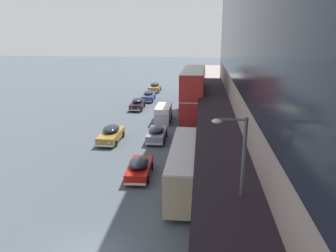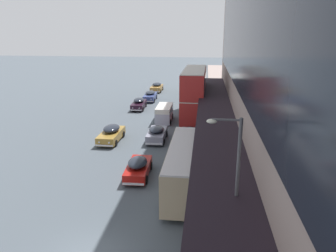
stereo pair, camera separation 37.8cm
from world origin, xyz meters
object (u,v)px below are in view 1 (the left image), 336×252
transit_bus_kerbside_rear (193,93)px  sedan_oncoming_front (157,134)px  sedan_trailing_mid (190,135)px  vw_van (164,112)px  street_lamp (238,185)px  sedan_lead_near (138,104)px  sedan_second_near (149,96)px  sedan_lead_mid (139,167)px  transit_bus_kerbside_front (189,165)px  sedan_oncoming_rear (111,134)px  sedan_second_mid (155,87)px  pedestrian_at_kerb (220,164)px  transit_bus_kerbside_far (196,84)px  fire_hydrant (214,140)px

transit_bus_kerbside_rear → sedan_oncoming_front: 9.35m
sedan_trailing_mid → vw_van: bearing=115.0°
street_lamp → sedan_lead_near: bearing=108.7°
vw_van → street_lamp: 26.11m
sedan_second_near → street_lamp: bearing=-75.0°
sedan_lead_mid → street_lamp: size_ratio=0.61×
street_lamp → vw_van: bearing=103.8°
sedan_lead_mid → vw_van: bearing=89.9°
transit_bus_kerbside_front → street_lamp: street_lamp is taller
sedan_lead_mid → sedan_lead_near: bearing=101.3°
sedan_oncoming_rear → vw_van: 9.10m
sedan_oncoming_front → sedan_lead_mid: (-0.19, -8.43, 0.00)m
transit_bus_kerbside_rear → sedan_trailing_mid: size_ratio=2.41×
transit_bus_kerbside_front → sedan_oncoming_front: transit_bus_kerbside_front is taller
sedan_second_mid → pedestrian_at_kerb: bearing=-74.3°
sedan_lead_mid → pedestrian_at_kerb: bearing=3.2°
sedan_trailing_mid → sedan_lead_mid: bearing=-113.5°
sedan_lead_mid → sedan_oncoming_rear: 8.92m
transit_bus_kerbside_rear → street_lamp: (2.67, -26.12, 0.95)m
sedan_oncoming_front → pedestrian_at_kerb: size_ratio=2.29×
transit_bus_kerbside_far → sedan_second_mid: (-7.38, 2.09, -1.02)m
vw_van → fire_hydrant: bearing=-53.3°
sedan_lead_near → vw_van: 7.43m
transit_bus_kerbside_front → sedan_lead_mid: 4.27m
sedan_lead_near → pedestrian_at_kerb: size_ratio=2.52×
transit_bus_kerbside_rear → sedan_second_mid: size_ratio=2.16×
sedan_lead_mid → sedan_second_mid: size_ratio=0.91×
sedan_trailing_mid → street_lamp: street_lamp is taller
vw_van → street_lamp: (6.19, -25.16, 3.23)m
sedan_lead_near → transit_bus_kerbside_front: bearing=-70.8°
street_lamp → fire_hydrant: (-0.32, 17.28, -3.83)m
transit_bus_kerbside_far → sedan_oncoming_front: (-3.37, -24.94, -1.04)m
sedan_oncoming_rear → vw_van: vw_van is taller
sedan_trailing_mid → sedan_lead_near: size_ratio=0.92×
sedan_trailing_mid → fire_hydrant: sedan_trailing_mid is taller
transit_bus_kerbside_front → transit_bus_kerbside_far: 34.99m
sedan_trailing_mid → sedan_oncoming_front: bearing=176.2°
sedan_oncoming_front → sedan_lead_near: sedan_lead_near is taller
sedan_oncoming_rear → sedan_second_mid: size_ratio=0.99×
transit_bus_kerbside_front → vw_van: transit_bus_kerbside_front is taller
transit_bus_kerbside_front → pedestrian_at_kerb: (2.24, 1.96, -0.63)m
sedan_oncoming_rear → sedan_lead_near: sedan_oncoming_rear is taller
street_lamp → sedan_oncoming_front: bearing=108.7°
transit_bus_kerbside_front → sedan_trailing_mid: transit_bus_kerbside_front is taller
transit_bus_kerbside_far → street_lamp: 42.91m
sedan_oncoming_rear → sedan_trailing_mid: bearing=2.9°
transit_bus_kerbside_far → sedan_second_near: 9.38m
sedan_lead_mid → sedan_second_mid: 35.66m
transit_bus_kerbside_rear → sedan_second_near: 13.25m
transit_bus_kerbside_front → street_lamp: (2.42, -7.76, 2.51)m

